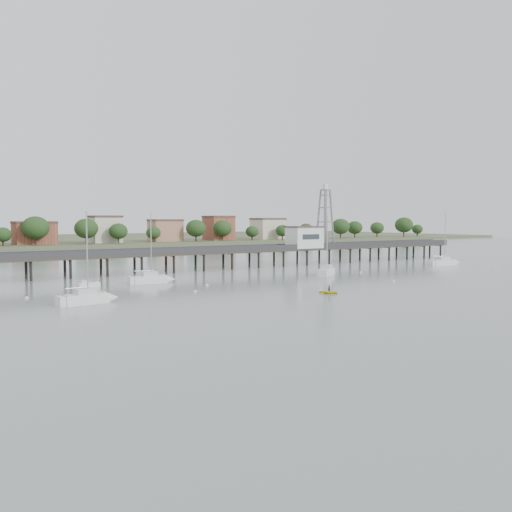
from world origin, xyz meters
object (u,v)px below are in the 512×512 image
(sailboat_a, at_px, (93,298))
(yellow_dinghy, at_px, (329,294))
(white_tender, at_px, (88,285))
(sailboat_c, at_px, (328,271))
(sailboat_b, at_px, (156,279))
(lattice_tower, at_px, (325,219))
(sailboat_e, at_px, (448,262))
(pier, at_px, (214,252))

(sailboat_a, bearing_deg, yellow_dinghy, -24.64)
(white_tender, bearing_deg, yellow_dinghy, -49.29)
(sailboat_c, relative_size, sailboat_a, 0.98)
(sailboat_c, bearing_deg, yellow_dinghy, -166.30)
(sailboat_b, bearing_deg, lattice_tower, 21.26)
(white_tender, bearing_deg, sailboat_e, -6.49)
(lattice_tower, bearing_deg, yellow_dinghy, -129.93)
(sailboat_c, relative_size, yellow_dinghy, 4.19)
(sailboat_b, height_order, sailboat_a, sailboat_b)
(sailboat_c, height_order, yellow_dinghy, sailboat_c)
(sailboat_b, relative_size, yellow_dinghy, 4.30)
(sailboat_c, relative_size, white_tender, 3.45)
(sailboat_c, height_order, sailboat_b, sailboat_b)
(pier, distance_m, sailboat_c, 25.99)
(pier, bearing_deg, white_tender, -152.44)
(pier, relative_size, sailboat_e, 10.86)
(sailboat_a, height_order, yellow_dinghy, sailboat_a)
(sailboat_e, height_order, sailboat_a, sailboat_e)
(pier, relative_size, white_tender, 41.91)
(sailboat_c, bearing_deg, sailboat_b, 135.34)
(yellow_dinghy, bearing_deg, pier, 59.59)
(sailboat_b, bearing_deg, sailboat_e, 1.08)
(sailboat_b, relative_size, sailboat_a, 1.00)
(lattice_tower, xyz_separation_m, sailboat_e, (21.42, -19.93, -10.46))
(sailboat_e, bearing_deg, sailboat_b, -172.21)
(sailboat_e, relative_size, sailboat_a, 1.09)
(sailboat_b, xyz_separation_m, sailboat_a, (-16.46, -17.49, 0.00))
(pier, bearing_deg, sailboat_c, -58.70)
(sailboat_c, xyz_separation_m, white_tender, (-46.25, 4.90, -0.23))
(sailboat_a, bearing_deg, white_tender, 67.84)
(sailboat_c, bearing_deg, sailboat_e, -32.77)
(yellow_dinghy, bearing_deg, sailboat_a, 139.29)
(pier, height_order, sailboat_a, sailboat_a)
(lattice_tower, bearing_deg, sailboat_c, -129.39)
(pier, relative_size, sailboat_b, 11.82)
(sailboat_c, bearing_deg, lattice_tower, 14.78)
(sailboat_c, bearing_deg, sailboat_a, 157.63)
(pier, bearing_deg, lattice_tower, 0.00)
(sailboat_a, relative_size, yellow_dinghy, 4.29)
(lattice_tower, bearing_deg, sailboat_a, -153.60)
(sailboat_c, distance_m, white_tender, 46.51)
(white_tender, xyz_separation_m, yellow_dinghy, (27.36, -27.04, -0.42))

